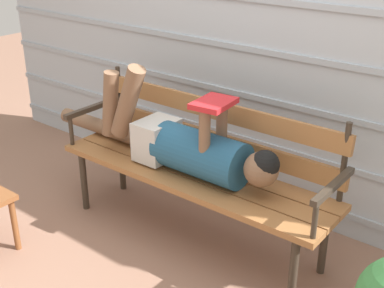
% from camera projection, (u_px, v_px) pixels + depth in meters
% --- Properties ---
extents(ground_plane, '(12.00, 12.00, 0.00)m').
position_uv_depth(ground_plane, '(181.00, 245.00, 3.14)').
color(ground_plane, '#936B56').
extents(house_siding, '(4.91, 0.08, 2.45)m').
position_uv_depth(house_siding, '(255.00, 24.00, 3.16)').
color(house_siding, '#B2BCC6').
rests_on(house_siding, ground).
extents(park_bench, '(1.78, 0.47, 0.90)m').
position_uv_depth(park_bench, '(199.00, 161.00, 3.06)').
color(park_bench, '#9E6638').
rests_on(park_bench, ground).
extents(reclining_person, '(1.77, 0.27, 0.60)m').
position_uv_depth(reclining_person, '(182.00, 143.00, 3.00)').
color(reclining_person, '#23567A').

